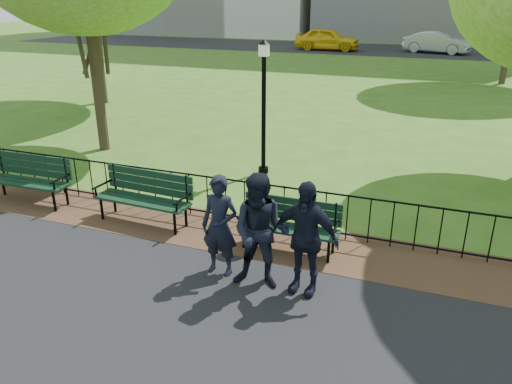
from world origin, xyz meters
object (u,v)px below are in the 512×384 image
at_px(taxi, 327,39).
at_px(sedan_silver, 437,42).
at_px(park_bench_left_b, 29,174).
at_px(person_left, 220,226).
at_px(lamppost, 264,103).
at_px(park_bench_left_a, 145,191).
at_px(person_right, 305,238).
at_px(person_mid, 261,232).
at_px(park_bench_main, 271,216).

bearing_deg(taxi, sedan_silver, -83.90).
bearing_deg(park_bench_left_b, taxi, 89.70).
bearing_deg(person_left, lamppost, 102.43).
xyz_separation_m(park_bench_left_a, lamppost, (1.18, 3.51, 1.13)).
bearing_deg(sedan_silver, person_right, -166.95).
bearing_deg(taxi, lamppost, -170.26).
bearing_deg(person_right, person_mid, -164.60).
height_order(taxi, sedan_silver, taxi).
xyz_separation_m(park_bench_main, lamppost, (-1.48, 3.71, 1.13)).
height_order(person_right, taxi, person_right).
bearing_deg(taxi, person_right, -167.69).
bearing_deg(lamppost, sedan_silver, 84.01).
xyz_separation_m(person_left, sedan_silver, (2.05, 33.82, -0.06)).
bearing_deg(sedan_silver, park_bench_left_b, -178.15).
xyz_separation_m(lamppost, person_mid, (1.74, -4.92, -0.84)).
distance_m(park_bench_left_a, person_left, 2.53).
height_order(park_bench_main, park_bench_left_b, park_bench_left_b).
bearing_deg(person_left, park_bench_left_a, 150.57).
distance_m(person_left, sedan_silver, 33.88).
height_order(park_bench_left_a, park_bench_left_b, park_bench_left_a).
bearing_deg(person_left, person_mid, -10.39).
height_order(person_left, taxi, taxi).
xyz_separation_m(park_bench_left_a, person_left, (2.18, -1.26, 0.20)).
xyz_separation_m(park_bench_left_a, taxi, (-3.76, 31.68, 0.21)).
distance_m(park_bench_left_a, taxi, 31.90).
bearing_deg(taxi, park_bench_left_b, -178.63).
distance_m(park_bench_left_b, person_mid, 5.97).
relative_size(park_bench_left_a, sedan_silver, 0.43).
relative_size(park_bench_left_b, sedan_silver, 0.42).
relative_size(park_bench_left_a, person_mid, 1.09).
distance_m(park_bench_main, park_bench_left_b, 5.55).
bearing_deg(taxi, park_bench_main, -168.82).
distance_m(lamppost, taxi, 28.61).
height_order(park_bench_left_a, lamppost, lamppost).
height_order(park_bench_left_b, person_right, person_right).
bearing_deg(taxi, person_mid, -168.81).
xyz_separation_m(park_bench_left_b, person_mid, (5.80, -1.40, 0.29)).
xyz_separation_m(person_right, taxi, (-7.33, 32.98, -0.05)).
bearing_deg(person_mid, lamppost, 102.67).
height_order(lamppost, person_right, lamppost).
relative_size(park_bench_main, taxi, 0.36).
xyz_separation_m(person_mid, sedan_silver, (1.31, 33.97, -0.14)).
relative_size(park_bench_left_b, person_right, 1.11).
bearing_deg(park_bench_main, park_bench_left_b, 177.98).
relative_size(person_left, sedan_silver, 0.35).
xyz_separation_m(lamppost, sedan_silver, (3.05, 29.04, -0.98)).
distance_m(park_bench_left_a, park_bench_left_b, 2.88).
bearing_deg(person_mid, person_right, 1.78).
bearing_deg(lamppost, person_mid, -70.58).
distance_m(taxi, sedan_silver, 8.04).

